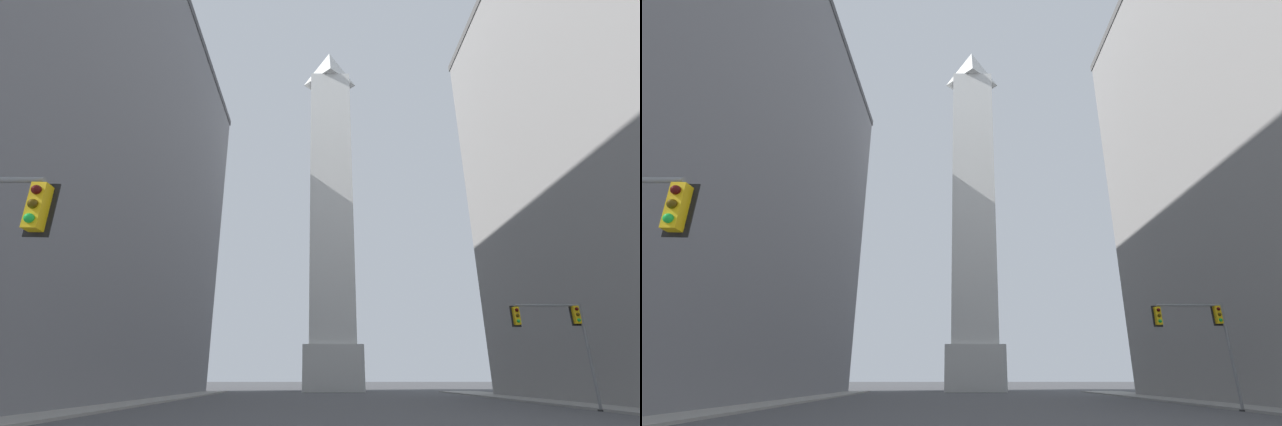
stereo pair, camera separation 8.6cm
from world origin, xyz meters
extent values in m
cube|color=gray|center=(-16.87, 22.82, 0.07)|extent=(5.00, 76.08, 0.15)
cube|color=slate|center=(-28.57, 32.72, 21.06)|extent=(22.66, 55.94, 42.11)
cube|color=silver|center=(0.00, 63.40, 3.07)|extent=(8.46, 8.46, 6.15)
cube|color=silver|center=(0.00, 63.40, 29.29)|extent=(6.77, 6.77, 46.29)
pyramid|color=silver|center=(0.00, 63.40, 56.16)|extent=(6.77, 6.77, 7.45)
cube|color=#E5B20F|center=(-8.75, 7.00, 5.48)|extent=(0.35, 0.35, 1.10)
cube|color=black|center=(-8.76, 7.18, 5.48)|extent=(0.58, 0.05, 1.32)
sphere|color=#410907|center=(-8.75, 6.81, 5.82)|extent=(0.22, 0.22, 0.22)
sphere|color=#483506|center=(-8.75, 6.81, 5.48)|extent=(0.22, 0.22, 0.22)
sphere|color=green|center=(-8.75, 6.81, 5.14)|extent=(0.22, 0.22, 0.22)
cylinder|color=slate|center=(14.38, 25.38, 3.13)|extent=(0.18, 0.18, 6.27)
cylinder|color=#262626|center=(14.38, 25.38, 0.05)|extent=(0.40, 0.40, 0.10)
cube|color=#E5B20F|center=(14.09, 25.38, 5.57)|extent=(0.35, 0.35, 1.10)
cube|color=black|center=(14.10, 25.56, 5.57)|extent=(0.58, 0.05, 1.32)
sphere|color=#410907|center=(14.09, 25.19, 5.91)|extent=(0.22, 0.22, 0.22)
sphere|color=#483506|center=(14.09, 25.19, 5.57)|extent=(0.22, 0.22, 0.22)
sphere|color=green|center=(14.09, 25.19, 5.23)|extent=(0.22, 0.22, 0.22)
cylinder|color=slate|center=(12.32, 25.38, 6.17)|extent=(4.11, 0.14, 0.14)
sphere|color=slate|center=(14.38, 25.38, 6.17)|extent=(0.18, 0.18, 0.18)
cube|color=#E5B20F|center=(10.27, 25.38, 5.50)|extent=(0.35, 0.35, 1.10)
cube|color=black|center=(10.27, 25.56, 5.50)|extent=(0.58, 0.05, 1.32)
sphere|color=#410907|center=(10.26, 25.19, 5.84)|extent=(0.22, 0.22, 0.22)
sphere|color=#483506|center=(10.26, 25.19, 5.50)|extent=(0.22, 0.22, 0.22)
sphere|color=green|center=(10.26, 25.19, 5.16)|extent=(0.22, 0.22, 0.22)
camera|label=1|loc=(-2.45, -2.04, 1.87)|focal=24.00mm
camera|label=2|loc=(-2.36, -2.04, 1.87)|focal=24.00mm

